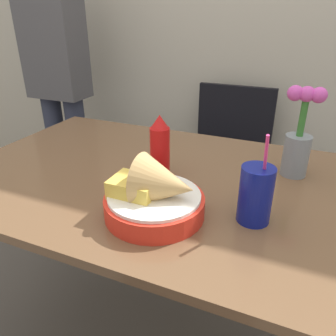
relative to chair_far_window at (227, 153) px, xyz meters
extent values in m
cube|color=brown|center=(0.00, -0.81, 0.23)|extent=(1.29, 0.79, 0.02)
cylinder|color=black|center=(-0.58, -0.47, -0.15)|extent=(0.05, 0.05, 0.73)
cylinder|color=black|center=(-0.18, -0.27, -0.29)|extent=(0.03, 0.03, 0.44)
cylinder|color=black|center=(0.18, -0.27, -0.29)|extent=(0.03, 0.03, 0.44)
cylinder|color=black|center=(-0.18, 0.09, -0.29)|extent=(0.03, 0.03, 0.44)
cylinder|color=black|center=(0.18, 0.09, -0.29)|extent=(0.03, 0.03, 0.44)
cube|color=black|center=(0.00, -0.09, -0.06)|extent=(0.40, 0.40, 0.02)
cube|color=black|center=(0.00, 0.09, 0.14)|extent=(0.40, 0.03, 0.39)
cylinder|color=red|center=(0.05, -1.00, 0.26)|extent=(0.24, 0.24, 0.05)
cylinder|color=white|center=(0.05, -1.00, 0.29)|extent=(0.22, 0.22, 0.01)
cone|color=tan|center=(0.08, -1.00, 0.33)|extent=(0.13, 0.13, 0.13)
cube|color=#E5C14C|center=(0.01, -1.01, 0.31)|extent=(0.11, 0.09, 0.04)
cylinder|color=red|center=(-0.03, -0.80, 0.31)|extent=(0.06, 0.06, 0.15)
cone|color=red|center=(-0.03, -0.80, 0.41)|extent=(0.05, 0.05, 0.04)
cylinder|color=navy|center=(0.27, -0.93, 0.31)|extent=(0.08, 0.08, 0.14)
cylinder|color=black|center=(0.27, -0.93, 0.30)|extent=(0.07, 0.07, 0.11)
cylinder|color=#EA3884|center=(0.28, -0.93, 0.37)|extent=(0.01, 0.07, 0.19)
cylinder|color=gray|center=(0.34, -0.64, 0.30)|extent=(0.07, 0.07, 0.12)
cylinder|color=#33722D|center=(0.34, -0.64, 0.42)|extent=(0.02, 0.02, 0.11)
sphere|color=#D14CB2|center=(0.34, -0.64, 0.48)|extent=(0.04, 0.04, 0.04)
sphere|color=#D14CB2|center=(0.31, -0.64, 0.48)|extent=(0.04, 0.04, 0.04)
sphere|color=#D14CB2|center=(0.37, -0.64, 0.48)|extent=(0.04, 0.04, 0.04)
cylinder|color=#2D3347|center=(-1.02, -0.15, -0.13)|extent=(0.11, 0.11, 0.76)
cylinder|color=#2D3347|center=(-0.86, -0.15, -0.13)|extent=(0.11, 0.11, 0.76)
cube|color=#4C4C51|center=(-0.94, -0.15, 0.57)|extent=(0.32, 0.18, 0.64)
camera|label=1|loc=(0.34, -1.60, 0.68)|focal=35.00mm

